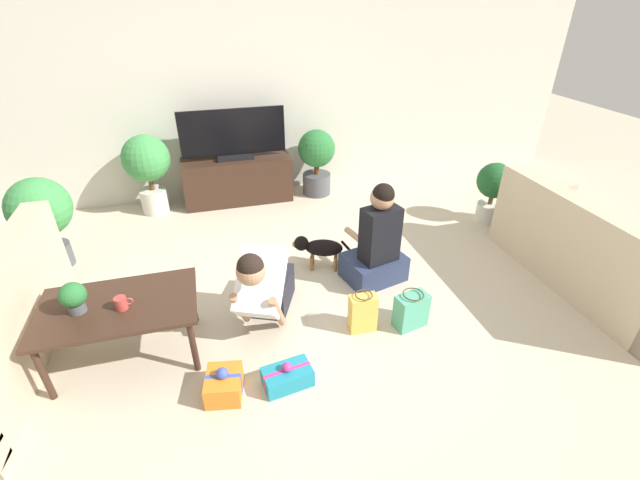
# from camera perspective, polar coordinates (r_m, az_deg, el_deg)

# --- Properties ---
(ground_plane) EXTENTS (16.00, 16.00, 0.00)m
(ground_plane) POSITION_cam_1_polar(r_m,az_deg,el_deg) (3.65, 0.16, -9.16)
(ground_plane) COLOR beige
(wall_back) EXTENTS (8.40, 0.06, 2.60)m
(wall_back) POSITION_cam_1_polar(r_m,az_deg,el_deg) (5.49, -7.67, 19.46)
(wall_back) COLOR beige
(wall_back) RESTS_ON ground_plane
(sofa_right) EXTENTS (0.83, 1.92, 0.83)m
(sofa_right) POSITION_cam_1_polar(r_m,az_deg,el_deg) (4.49, 32.74, -1.77)
(sofa_right) COLOR #C6B293
(sofa_right) RESTS_ON ground_plane
(coffee_table) EXTENTS (1.05, 0.65, 0.48)m
(coffee_table) POSITION_cam_1_polar(r_m,az_deg,el_deg) (3.28, -25.26, -8.45)
(coffee_table) COLOR #382319
(coffee_table) RESTS_ON ground_plane
(tv_console) EXTENTS (1.31, 0.43, 0.56)m
(tv_console) POSITION_cam_1_polar(r_m,az_deg,el_deg) (5.46, -10.90, 7.89)
(tv_console) COLOR #382319
(tv_console) RESTS_ON ground_plane
(tv) EXTENTS (1.23, 0.20, 0.59)m
(tv) POSITION_cam_1_polar(r_m,az_deg,el_deg) (5.28, -11.48, 13.29)
(tv) COLOR black
(tv) RESTS_ON tv_console
(potted_plant_corner_left) EXTENTS (0.55, 0.55, 0.90)m
(potted_plant_corner_left) POSITION_cam_1_polar(r_m,az_deg,el_deg) (4.66, -33.18, 3.08)
(potted_plant_corner_left) COLOR #4C4C51
(potted_plant_corner_left) RESTS_ON ground_plane
(potted_plant_corner_right) EXTENTS (0.39, 0.39, 0.70)m
(potted_plant_corner_right) POSITION_cam_1_polar(r_m,az_deg,el_deg) (5.18, 22.14, 6.53)
(potted_plant_corner_right) COLOR beige
(potted_plant_corner_right) RESTS_ON ground_plane
(potted_plant_back_left) EXTENTS (0.53, 0.53, 0.93)m
(potted_plant_back_left) POSITION_cam_1_polar(r_m,az_deg,el_deg) (5.34, -22.03, 9.21)
(potted_plant_back_left) COLOR beige
(potted_plant_back_left) RESTS_ON ground_plane
(potted_plant_back_right) EXTENTS (0.46, 0.46, 0.84)m
(potted_plant_back_right) POSITION_cam_1_polar(r_m,az_deg,el_deg) (5.50, -0.46, 10.90)
(potted_plant_back_right) COLOR #4C4C51
(potted_plant_back_right) RESTS_ON ground_plane
(person_kneeling) EXTENTS (0.60, 0.83, 0.80)m
(person_kneeling) POSITION_cam_1_polar(r_m,az_deg,el_deg) (3.35, -7.43, -5.89)
(person_kneeling) COLOR #23232D
(person_kneeling) RESTS_ON ground_plane
(person_sitting) EXTENTS (0.60, 0.56, 0.97)m
(person_sitting) POSITION_cam_1_polar(r_m,az_deg,el_deg) (3.83, 7.57, -0.79)
(person_sitting) COLOR #283351
(person_sitting) RESTS_ON ground_plane
(dog) EXTENTS (0.53, 0.27, 0.34)m
(dog) POSITION_cam_1_polar(r_m,az_deg,el_deg) (4.03, -0.20, -1.02)
(dog) COLOR black
(dog) RESTS_ON ground_plane
(gift_box_a) EXTENTS (0.35, 0.24, 0.19)m
(gift_box_a) POSITION_cam_1_polar(r_m,az_deg,el_deg) (3.05, -4.37, -17.68)
(gift_box_a) COLOR teal
(gift_box_a) RESTS_ON ground_plane
(gift_box_b) EXTENTS (0.27, 0.30, 0.23)m
(gift_box_b) POSITION_cam_1_polar(r_m,az_deg,el_deg) (3.03, -12.68, -18.27)
(gift_box_b) COLOR orange
(gift_box_b) RESTS_ON ground_plane
(gift_bag_a) EXTENTS (0.21, 0.14, 0.34)m
(gift_bag_a) POSITION_cam_1_polar(r_m,az_deg,el_deg) (3.38, 5.71, -9.63)
(gift_bag_a) COLOR #E5B74C
(gift_bag_a) RESTS_ON ground_plane
(gift_bag_b) EXTENTS (0.28, 0.20, 0.31)m
(gift_bag_b) POSITION_cam_1_polar(r_m,az_deg,el_deg) (3.48, 12.05, -9.17)
(gift_bag_b) COLOR #4CA384
(gift_bag_b) RESTS_ON ground_plane
(mug) EXTENTS (0.12, 0.08, 0.09)m
(mug) POSITION_cam_1_polar(r_m,az_deg,el_deg) (3.17, -24.96, -7.63)
(mug) COLOR #B23D38
(mug) RESTS_ON coffee_table
(tabletop_plant) EXTENTS (0.17, 0.17, 0.22)m
(tabletop_plant) POSITION_cam_1_polar(r_m,az_deg,el_deg) (3.24, -30.05, -6.57)
(tabletop_plant) COLOR #4C4C51
(tabletop_plant) RESTS_ON coffee_table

